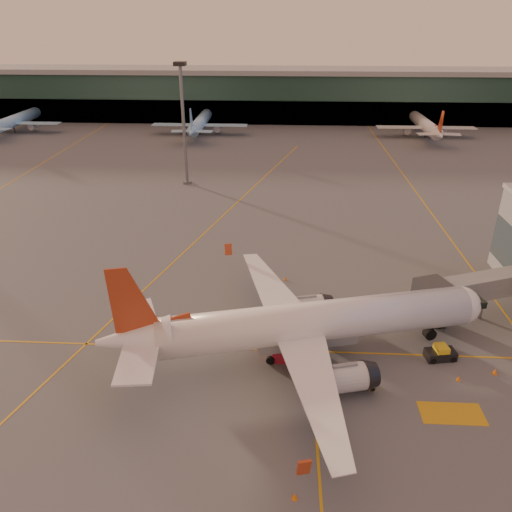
# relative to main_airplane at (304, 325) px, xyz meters

# --- Properties ---
(ground) EXTENTS (600.00, 600.00, 0.00)m
(ground) POSITION_rel_main_airplane_xyz_m (-4.03, -4.09, -4.16)
(ground) COLOR #4C4F54
(ground) RESTS_ON ground
(taxi_markings) EXTENTS (100.12, 173.00, 0.01)m
(taxi_markings) POSITION_rel_main_airplane_xyz_m (-11.35, 40.40, -4.15)
(taxi_markings) COLOR #C98D12
(taxi_markings) RESTS_ON ground
(terminal) EXTENTS (400.00, 20.00, 17.60)m
(terminal) POSITION_rel_main_airplane_xyz_m (-4.03, 137.70, 4.60)
(terminal) COLOR #19382D
(terminal) RESTS_ON ground
(mast_west_near) EXTENTS (2.40, 2.40, 25.60)m
(mast_west_near) POSITION_rel_main_airplane_xyz_m (-24.03, 61.91, 10.71)
(mast_west_near) COLOR slate
(mast_west_near) RESTS_ON ground
(distant_aircraft_row) EXTENTS (290.00, 34.00, 13.00)m
(distant_aircraft_row) POSITION_rel_main_airplane_xyz_m (-25.03, 113.91, -4.16)
(distant_aircraft_row) COLOR #92CAF4
(distant_aircraft_row) RESTS_ON ground
(main_airplane) EXTENTS (41.82, 38.10, 12.79)m
(main_airplane) POSITION_rel_main_airplane_xyz_m (0.00, 0.00, 0.00)
(main_airplane) COLOR white
(main_airplane) RESTS_ON ground
(jet_bridge) EXTENTS (19.18, 9.70, 6.19)m
(jet_bridge) POSITION_rel_main_airplane_xyz_m (23.55, 9.52, 0.13)
(jet_bridge) COLOR slate
(jet_bridge) RESTS_ON ground
(catering_truck) EXTENTS (6.06, 2.75, 4.70)m
(catering_truck) POSITION_rel_main_airplane_xyz_m (-1.85, -0.30, -1.49)
(catering_truck) COLOR maroon
(catering_truck) RESTS_ON ground
(gpu_cart) EXTENTS (2.28, 1.84, 1.16)m
(gpu_cart) POSITION_rel_main_airplane_xyz_m (6.42, -4.55, -3.59)
(gpu_cart) COLOR gold
(gpu_cart) RESTS_ON ground
(pushback_tug) EXTENTS (3.46, 2.26, 1.66)m
(pushback_tug) POSITION_rel_main_airplane_xyz_m (15.15, 0.39, -3.48)
(pushback_tug) COLOR black
(pushback_tug) RESTS_ON ground
(cone_nose) EXTENTS (0.49, 0.49, 0.63)m
(cone_nose) POSITION_rel_main_airplane_xyz_m (20.21, -1.94, -3.85)
(cone_nose) COLOR orange
(cone_nose) RESTS_ON ground
(cone_tail) EXTENTS (0.41, 0.41, 0.52)m
(cone_tail) POSITION_rel_main_airplane_xyz_m (-19.97, 0.24, -3.91)
(cone_tail) COLOR orange
(cone_tail) RESTS_ON ground
(cone_wing_right) EXTENTS (0.46, 0.46, 0.59)m
(cone_wing_right) POSITION_rel_main_airplane_xyz_m (-1.09, -18.22, -3.87)
(cone_wing_right) COLOR orange
(cone_wing_right) RESTS_ON ground
(cone_wing_left) EXTENTS (0.44, 0.44, 0.56)m
(cone_wing_left) POSITION_rel_main_airplane_xyz_m (-1.94, 17.53, -3.89)
(cone_wing_left) COLOR orange
(cone_wing_left) RESTS_ON ground
(cone_fwd) EXTENTS (0.44, 0.44, 0.55)m
(cone_fwd) POSITION_rel_main_airplane_xyz_m (16.08, -3.17, -3.89)
(cone_fwd) COLOR orange
(cone_fwd) RESTS_ON ground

